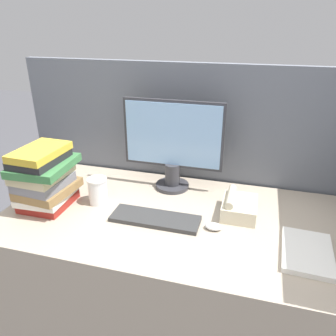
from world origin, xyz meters
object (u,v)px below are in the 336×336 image
object	(u,v)px
mouse	(214,226)
desk_telephone	(239,207)
keyboard	(155,219)
coffee_cup	(98,191)
book_stack	(45,178)
monitor	(173,146)

from	to	relation	value
mouse	desk_telephone	bearing A→B (deg)	58.25
keyboard	mouse	bearing A→B (deg)	1.02
keyboard	mouse	size ratio (longest dim) A/B	5.36
coffee_cup	book_stack	distance (m)	0.25
desk_telephone	mouse	bearing A→B (deg)	-121.75
monitor	book_stack	distance (m)	0.64
keyboard	desk_telephone	world-z (taller)	desk_telephone
monitor	desk_telephone	xyz separation A→B (m)	(0.36, -0.18, -0.19)
mouse	book_stack	xyz separation A→B (m)	(-0.79, -0.02, 0.14)
mouse	coffee_cup	bearing A→B (deg)	172.82
book_stack	coffee_cup	bearing A→B (deg)	23.76
monitor	desk_telephone	bearing A→B (deg)	-26.65
mouse	book_stack	size ratio (longest dim) A/B	0.25
book_stack	desk_telephone	world-z (taller)	book_stack
coffee_cup	desk_telephone	bearing A→B (deg)	6.44
coffee_cup	mouse	bearing A→B (deg)	-7.18
desk_telephone	book_stack	bearing A→B (deg)	-169.08
monitor	desk_telephone	distance (m)	0.45
mouse	book_stack	bearing A→B (deg)	-178.36
monitor	keyboard	xyz separation A→B (m)	(0.01, -0.33, -0.22)
keyboard	coffee_cup	xyz separation A→B (m)	(-0.32, 0.08, 0.06)
keyboard	desk_telephone	xyz separation A→B (m)	(0.35, 0.15, 0.03)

